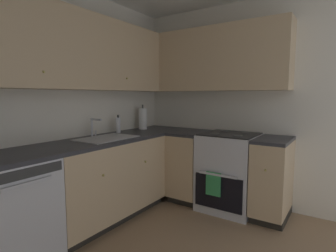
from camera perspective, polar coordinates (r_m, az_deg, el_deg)
wall_back at (r=2.90m, az=-23.89°, el=3.77°), size 3.51×0.05×2.46m
wall_right at (r=3.39m, az=19.19°, el=4.27°), size 0.05×3.24×2.46m
dishwasher at (r=2.50m, az=-30.89°, el=-15.82°), size 0.60×0.63×0.85m
lower_cabinets_back at (r=3.03m, az=-13.23°, el=-11.12°), size 1.40×0.62×0.85m
countertop_back at (r=2.93m, az=-13.45°, el=-2.91°), size 2.60×0.60×0.03m
lower_cabinets_right at (r=3.31m, az=12.00°, el=-9.60°), size 0.62×1.37×0.85m
countertop_right at (r=3.21m, az=12.16°, el=-2.06°), size 0.60×1.37×0.03m
oven_range at (r=3.30m, az=12.89°, el=-9.28°), size 0.68×0.62×1.04m
upper_cabinets_back at (r=2.92m, az=-18.24°, el=14.72°), size 2.28×0.34×0.75m
upper_cabinets_right at (r=3.45m, az=8.61°, el=13.65°), size 0.32×1.92×0.75m
sink at (r=2.92m, az=-12.85°, el=-3.38°), size 0.62×0.40×0.10m
faucet at (r=3.05m, az=-15.53°, el=0.06°), size 0.07×0.16×0.20m
soap_bottle at (r=3.32m, az=-10.53°, el=0.24°), size 0.05×0.05×0.22m
paper_towel_roll at (r=3.63m, az=-5.36°, el=1.55°), size 0.11×0.11×0.34m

